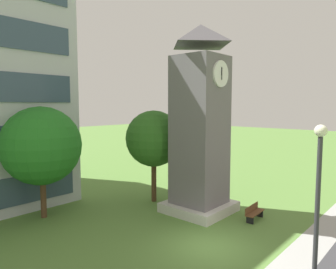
{
  "coord_description": "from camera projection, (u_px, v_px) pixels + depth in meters",
  "views": [
    {
      "loc": [
        -12.27,
        -8.11,
        6.89
      ],
      "look_at": [
        1.93,
        4.41,
        5.12
      ],
      "focal_mm": 33.14,
      "sensor_mm": 36.0,
      "label": 1
    }
  ],
  "objects": [
    {
      "name": "tree_near_tower",
      "position": [
        41.0,
        146.0,
        18.76
      ],
      "size": [
        4.77,
        4.77,
        6.85
      ],
      "color": "#513823",
      "rests_on": "ground"
    },
    {
      "name": "clock_tower",
      "position": [
        200.0,
        129.0,
        19.78
      ],
      "size": [
        3.88,
        3.88,
        11.9
      ],
      "color": "slate",
      "rests_on": "ground"
    },
    {
      "name": "street_lamp",
      "position": [
        317.0,
        207.0,
        9.15
      ],
      "size": [
        0.36,
        0.36,
        6.34
      ],
      "color": "#333338",
      "rests_on": "ground"
    },
    {
      "name": "tree_by_building",
      "position": [
        154.0,
        139.0,
        22.02
      ],
      "size": [
        3.99,
        3.99,
        6.56
      ],
      "color": "#513823",
      "rests_on": "ground"
    },
    {
      "name": "ground_plane",
      "position": [
        209.0,
        247.0,
        15.14
      ],
      "size": [
        160.0,
        160.0,
        0.0
      ],
      "primitive_type": "plane",
      "color": "#567F38"
    },
    {
      "name": "park_bench",
      "position": [
        254.0,
        212.0,
        18.71
      ],
      "size": [
        1.82,
        0.58,
        0.88
      ],
      "color": "brown",
      "rests_on": "ground"
    }
  ]
}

